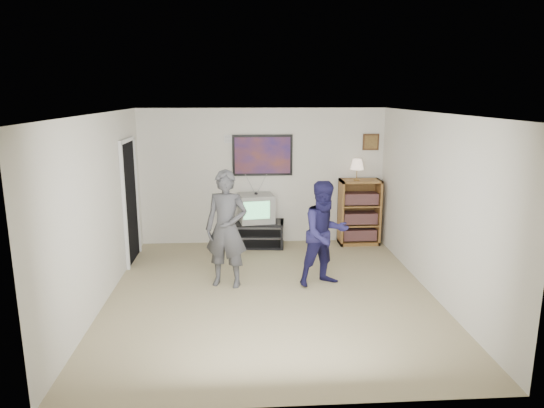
{
  "coord_description": "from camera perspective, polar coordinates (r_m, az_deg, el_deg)",
  "views": [
    {
      "loc": [
        -0.4,
        -6.33,
        2.75
      ],
      "look_at": [
        0.06,
        0.66,
        1.15
      ],
      "focal_mm": 32.0,
      "sensor_mm": 36.0,
      "label": 1
    }
  ],
  "objects": [
    {
      "name": "person_tall",
      "position": [
        6.99,
        -5.38,
        -2.95
      ],
      "size": [
        0.71,
        0.56,
        1.71
      ],
      "primitive_type": "imported",
      "rotation": [
        0.0,
        0.0,
        -0.27
      ],
      "color": "#3D3D40",
      "rests_on": "room_shell"
    },
    {
      "name": "person_short",
      "position": [
        7.05,
        6.26,
        -3.49
      ],
      "size": [
        0.91,
        0.8,
        1.55
      ],
      "primitive_type": "imported",
      "rotation": [
        0.0,
        0.0,
        0.34
      ],
      "color": "#1B1844",
      "rests_on": "room_shell"
    },
    {
      "name": "doorway",
      "position": [
        8.32,
        -16.38,
        0.2
      ],
      "size": [
        0.03,
        0.85,
        2.0
      ],
      "primitive_type": "cube",
      "color": "black",
      "rests_on": "room_shell"
    },
    {
      "name": "controller_left",
      "position": [
        7.1,
        -5.16,
        0.16
      ],
      "size": [
        0.06,
        0.13,
        0.04
      ],
      "primitive_type": "cube",
      "rotation": [
        0.0,
        0.0,
        -0.22
      ],
      "color": "white",
      "rests_on": "person_tall"
    },
    {
      "name": "media_stand",
      "position": [
        8.93,
        -1.62,
        -3.52
      ],
      "size": [
        0.98,
        0.61,
        0.47
      ],
      "rotation": [
        0.0,
        0.0,
        -0.1
      ],
      "color": "black",
      "rests_on": "room_shell"
    },
    {
      "name": "small_picture",
      "position": [
        9.17,
        11.55,
        7.16
      ],
      "size": [
        0.3,
        0.03,
        0.3
      ],
      "primitive_type": "cube",
      "color": "#492E17",
      "rests_on": "room_shell"
    },
    {
      "name": "controller_right",
      "position": [
        7.25,
        6.14,
        -0.55
      ],
      "size": [
        0.04,
        0.13,
        0.04
      ],
      "primitive_type": "cube",
      "rotation": [
        0.0,
        0.0,
        0.02
      ],
      "color": "white",
      "rests_on": "person_short"
    },
    {
      "name": "crt_television",
      "position": [
        8.8,
        -1.87,
        -0.48
      ],
      "size": [
        0.67,
        0.6,
        0.51
      ],
      "primitive_type": null,
      "rotation": [
        0.0,
        0.0,
        0.15
      ],
      "color": "gray",
      "rests_on": "media_stand"
    },
    {
      "name": "air_vent",
      "position": [
        8.85,
        -4.73,
        7.63
      ],
      "size": [
        0.28,
        0.02,
        0.14
      ],
      "primitive_type": "cube",
      "color": "white",
      "rests_on": "room_shell"
    },
    {
      "name": "bookshelf",
      "position": [
        9.14,
        10.22,
        -0.92
      ],
      "size": [
        0.74,
        0.42,
        1.21
      ],
      "primitive_type": null,
      "color": "brown",
      "rests_on": "room_shell"
    },
    {
      "name": "table_lamp",
      "position": [
        8.93,
        9.96,
        4.02
      ],
      "size": [
        0.25,
        0.25,
        0.39
      ],
      "primitive_type": null,
      "color": "beige",
      "rests_on": "bookshelf"
    },
    {
      "name": "room_shell",
      "position": [
        6.85,
        -0.29,
        0.22
      ],
      "size": [
        4.51,
        5.0,
        2.51
      ],
      "color": "#79684C",
      "rests_on": "ground"
    },
    {
      "name": "poster",
      "position": [
        8.88,
        -1.13,
        5.75
      ],
      "size": [
        1.1,
        0.03,
        0.75
      ],
      "primitive_type": "cube",
      "color": "black",
      "rests_on": "room_shell"
    }
  ]
}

